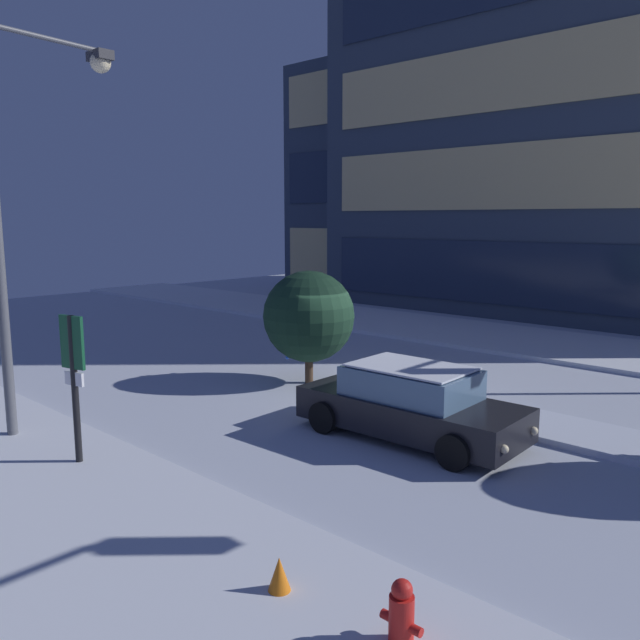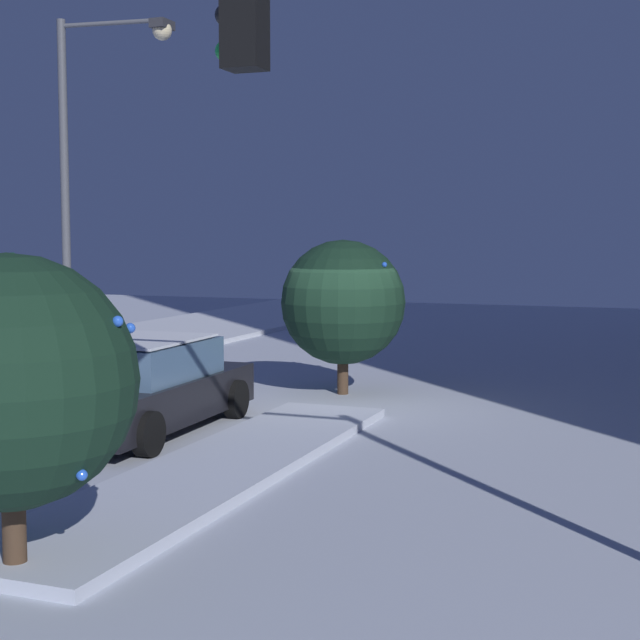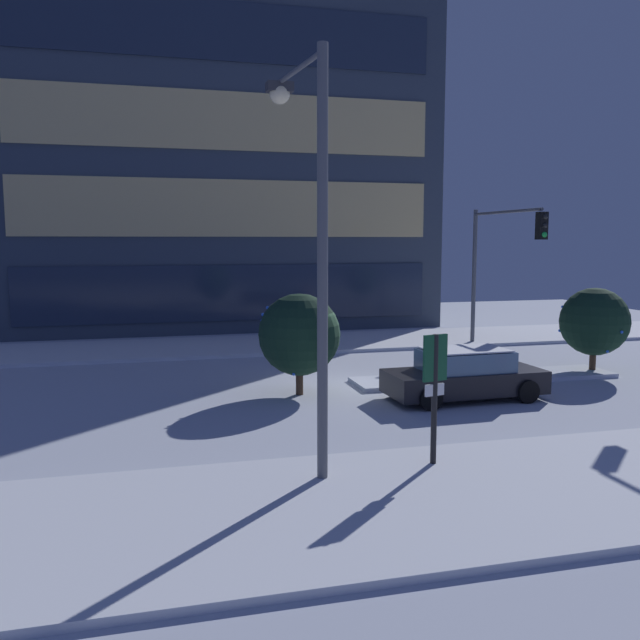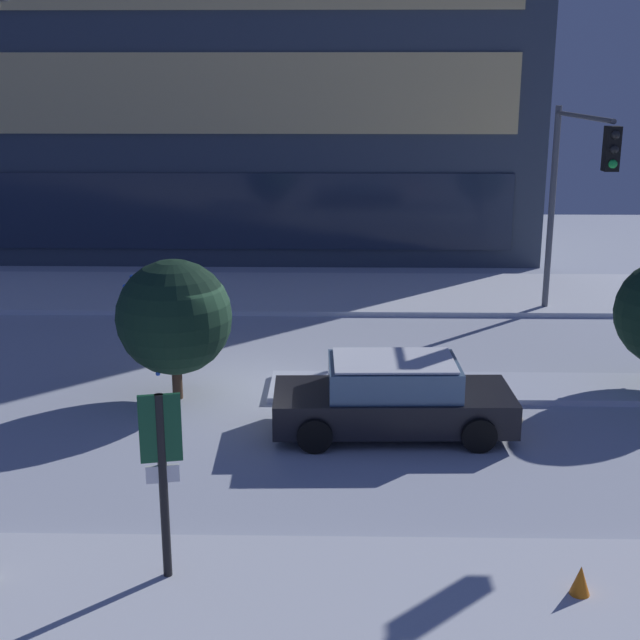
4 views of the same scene
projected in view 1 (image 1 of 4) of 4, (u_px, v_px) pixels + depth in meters
ground at (350, 388)px, 16.72m from camera, size 52.00×52.00×0.00m
curb_strip_far at (508, 339)px, 23.22m from camera, size 52.00×5.20×0.14m
median_strip at (550, 428)px, 13.32m from camera, size 9.00×1.80×0.14m
office_tower_secondary at (411, 179)px, 40.49m from camera, size 11.75×11.16×13.72m
car_near at (410, 404)px, 12.83m from camera, size 4.73×2.17×1.49m
street_lamp_arched at (29, 177)px, 12.52m from camera, size 0.66×2.81×8.06m
fire_hydrant at (401, 619)px, 6.43m from camera, size 0.48×0.26×0.83m
parking_info_sign at (74, 372)px, 11.05m from camera, size 0.55×0.18×2.76m
decorated_tree_left_of_median at (309, 317)px, 16.97m from camera, size 2.45×2.45×3.05m
construction_cone at (279, 579)px, 7.36m from camera, size 0.36×0.36×0.55m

